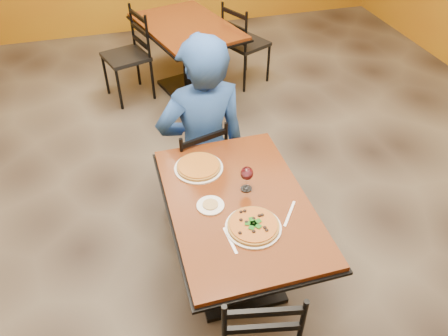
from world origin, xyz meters
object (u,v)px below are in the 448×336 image
object	(u,v)px
diner	(202,127)
plate_far	(199,168)
table_second	(187,42)
pizza_far	(199,166)
pizza_main	(253,225)
chair_second_right	(246,44)
plate_main	(253,227)
side_plate	(210,206)
table_main	(238,224)
chair_main_far	(194,165)
chair_second_left	(126,57)
wine_glass	(247,178)

from	to	relation	value
diner	plate_far	distance (m)	0.51
table_second	pizza_far	world-z (taller)	pizza_far
diner	pizza_main	distance (m)	1.06
chair_second_right	plate_main	xyz separation A→B (m)	(-0.91, -2.89, 0.30)
pizza_main	side_plate	size ratio (longest dim) A/B	1.77
table_main	plate_main	size ratio (longest dim) A/B	3.97
table_main	diner	distance (m)	0.85
chair_second_right	pizza_main	world-z (taller)	chair_second_right
table_main	pizza_main	bearing A→B (deg)	-85.70
pizza_main	side_plate	world-z (taller)	pizza_main
side_plate	plate_far	bearing A→B (deg)	88.02
chair_second_right	pizza_far	bearing A→B (deg)	129.89
table_second	plate_main	distance (m)	2.90
side_plate	pizza_main	bearing A→B (deg)	-50.92
pizza_main	diner	bearing A→B (deg)	91.71
chair_main_far	plate_far	xyz separation A→B (m)	(-0.05, -0.42, 0.33)
chair_main_far	pizza_main	xyz separation A→B (m)	(0.12, -0.99, 0.34)
table_main	pizza_far	size ratio (longest dim) A/B	4.39
chair_second_right	pizza_main	xyz separation A→B (m)	(-0.91, -2.89, 0.31)
chair_second_left	plate_main	distance (m)	2.93
chair_second_left	pizza_main	bearing A→B (deg)	-8.87
diner	plate_main	xyz separation A→B (m)	(0.03, -1.06, 0.04)
chair_second_right	side_plate	bearing A→B (deg)	132.57
table_second	chair_second_right	xyz separation A→B (m)	(0.67, -0.00, -0.10)
wine_glass	table_second	bearing A→B (deg)	86.06
chair_second_left	wine_glass	xyz separation A→B (m)	(0.49, -2.58, 0.37)
chair_second_left	plate_far	distance (m)	2.35
table_main	pizza_main	distance (m)	0.31
chair_main_far	plate_main	world-z (taller)	chair_main_far
chair_second_right	pizza_far	size ratio (longest dim) A/B	3.27
plate_main	pizza_far	world-z (taller)	pizza_far
chair_main_far	chair_second_left	xyz separation A→B (m)	(-0.31, 1.89, 0.04)
plate_main	chair_second_left	bearing A→B (deg)	98.49
plate_main	pizza_far	bearing A→B (deg)	106.75
pizza_main	pizza_far	distance (m)	0.60
table_main	table_second	xyz separation A→B (m)	(0.25, 2.67, 0.00)
chair_second_left	plate_far	bearing A→B (deg)	-10.97
table_main	side_plate	size ratio (longest dim) A/B	7.69
plate_main	plate_far	distance (m)	0.60
plate_far	table_second	bearing A→B (deg)	79.98
diner	plate_main	distance (m)	1.06
table_main	pizza_far	distance (m)	0.44
chair_main_far	wine_glass	world-z (taller)	wine_glass
chair_second_right	pizza_far	xyz separation A→B (m)	(-1.08, -2.32, 0.31)
chair_main_far	wine_glass	xyz separation A→B (m)	(0.18, -0.69, 0.41)
side_plate	wine_glass	world-z (taller)	wine_glass
chair_second_right	wine_glass	size ratio (longest dim) A/B	5.08
plate_main	pizza_main	xyz separation A→B (m)	(0.00, 0.00, 0.02)
table_second	side_plate	xyz separation A→B (m)	(-0.42, -2.66, 0.20)
pizza_main	plate_far	xyz separation A→B (m)	(-0.17, 0.57, -0.02)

